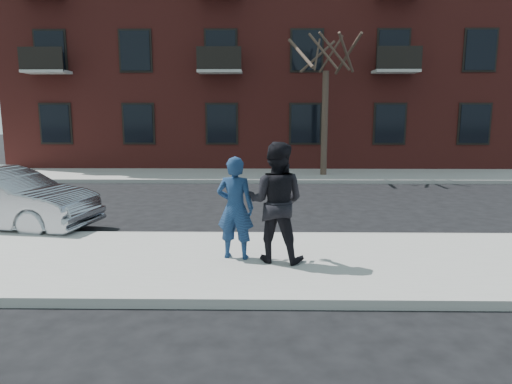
{
  "coord_description": "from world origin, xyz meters",
  "views": [
    {
      "loc": [
        1.98,
        -7.91,
        2.68
      ],
      "look_at": [
        1.85,
        0.4,
        1.23
      ],
      "focal_mm": 32.0,
      "sensor_mm": 36.0,
      "label": 1
    }
  ],
  "objects_px": {
    "silver_sedan": "(3,199)",
    "street_tree": "(327,40)",
    "man_peacoat": "(276,202)",
    "man_hoodie": "(235,208)"
  },
  "relations": [
    {
      "from": "street_tree",
      "to": "man_hoodie",
      "type": "xyz_separation_m",
      "value": [
        -3.0,
        -11.16,
        -4.47
      ]
    },
    {
      "from": "street_tree",
      "to": "man_hoodie",
      "type": "distance_m",
      "value": 12.39
    },
    {
      "from": "street_tree",
      "to": "man_hoodie",
      "type": "relative_size",
      "value": 3.78
    },
    {
      "from": "man_hoodie",
      "to": "man_peacoat",
      "type": "bearing_deg",
      "value": -178.96
    },
    {
      "from": "silver_sedan",
      "to": "street_tree",
      "type": "bearing_deg",
      "value": -33.21
    },
    {
      "from": "street_tree",
      "to": "man_peacoat",
      "type": "xyz_separation_m",
      "value": [
        -2.29,
        -11.28,
        -4.35
      ]
    },
    {
      "from": "street_tree",
      "to": "silver_sedan",
      "type": "relative_size",
      "value": 1.56
    },
    {
      "from": "street_tree",
      "to": "silver_sedan",
      "type": "xyz_separation_m",
      "value": [
        -8.52,
        -8.7,
        -4.81
      ]
    },
    {
      "from": "man_peacoat",
      "to": "street_tree",
      "type": "bearing_deg",
      "value": -87.01
    },
    {
      "from": "street_tree",
      "to": "silver_sedan",
      "type": "bearing_deg",
      "value": -134.39
    }
  ]
}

